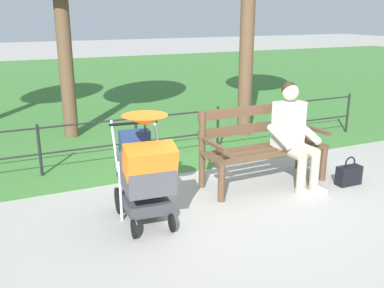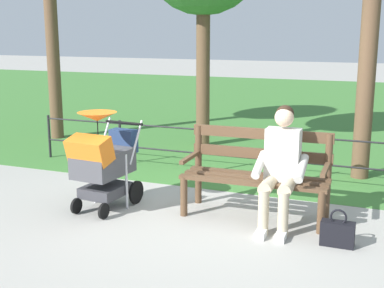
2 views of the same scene
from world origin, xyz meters
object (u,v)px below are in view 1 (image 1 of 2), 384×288
Objects in this scene: handbag at (349,175)px; stroller at (145,168)px; park_bench at (262,142)px; person_on_bench at (294,132)px.

stroller is at bearing -1.78° from handbag.
park_bench reaches higher than handbag.
park_bench is at bearing -30.04° from handbag.
stroller is (1.69, 0.47, 0.07)m from park_bench.
person_on_bench is 0.91m from handbag.
handbag is (-2.64, 0.08, -0.47)m from stroller.
handbag is at bearing 149.96° from park_bench.
park_bench is 4.36× the size of handbag.
park_bench is 1.75m from stroller.
park_bench is 0.41m from person_on_bench.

